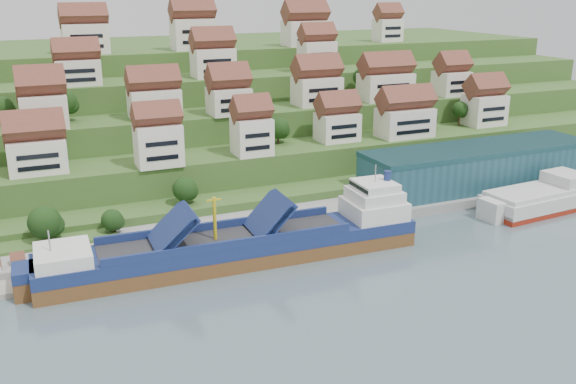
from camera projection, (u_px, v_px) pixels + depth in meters
name	position (u px, v px, depth m)	size (l,w,h in m)	color
ground	(318.00, 251.00, 125.62)	(300.00, 300.00, 0.00)	slate
quay	(368.00, 209.00, 145.96)	(180.00, 14.00, 2.20)	gray
hillside	(182.00, 108.00, 212.77)	(260.00, 128.00, 31.00)	#2D4C1E
hillside_village	(210.00, 87.00, 169.53)	(157.71, 63.75, 29.12)	silver
hillside_trees	(194.00, 135.00, 153.25)	(144.13, 62.86, 29.36)	#1C3C14
warehouse	(478.00, 166.00, 157.95)	(60.00, 15.00, 10.00)	#1F4955
flagpole	(373.00, 192.00, 139.10)	(1.28, 0.16, 8.00)	gray
cargo_ship	(245.00, 245.00, 120.21)	(71.65, 13.23, 15.74)	brown
second_ship	(544.00, 199.00, 148.20)	(30.34, 13.30, 8.57)	maroon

